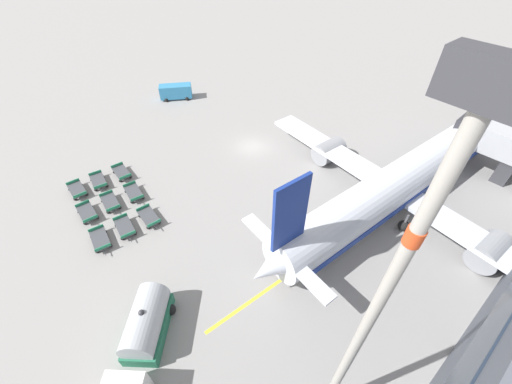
# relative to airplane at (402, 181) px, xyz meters

# --- Properties ---
(ground_plane) EXTENTS (500.00, 500.00, 0.00)m
(ground_plane) POSITION_rel_airplane_xyz_m (-18.39, -5.43, -2.93)
(ground_plane) COLOR gray
(airplane) EXTENTS (36.55, 40.08, 11.40)m
(airplane) POSITION_rel_airplane_xyz_m (0.00, 0.00, 0.00)
(airplane) COLOR silver
(airplane) RESTS_ON ground_plane
(fuel_tanker_primary) EXTENTS (7.90, 7.56, 3.22)m
(fuel_tanker_primary) POSITION_rel_airplane_xyz_m (-3.56, -28.13, -1.58)
(fuel_tanker_primary) COLOR white
(fuel_tanker_primary) RESTS_ON ground_plane
(service_van) EXTENTS (4.37, 5.44, 2.35)m
(service_van) POSITION_rel_airplane_xyz_m (-37.69, -5.90, -1.66)
(service_van) COLOR teal
(service_van) RESTS_ON ground_plane
(baggage_dolly_row_near_col_a) EXTENTS (3.64, 1.66, 0.92)m
(baggage_dolly_row_near_col_a) POSITION_rel_airplane_xyz_m (-24.19, -26.51, -2.45)
(baggage_dolly_row_near_col_a) COLOR #424449
(baggage_dolly_row_near_col_a) RESTS_ON ground_plane
(baggage_dolly_row_near_col_b) EXTENTS (3.65, 1.67, 0.92)m
(baggage_dolly_row_near_col_b) POSITION_rel_airplane_xyz_m (-19.81, -26.88, -2.45)
(baggage_dolly_row_near_col_b) COLOR #424449
(baggage_dolly_row_near_col_b) RESTS_ON ground_plane
(baggage_dolly_row_near_col_c) EXTENTS (3.69, 1.85, 0.92)m
(baggage_dolly_row_near_col_c) POSITION_rel_airplane_xyz_m (-15.38, -27.16, -2.45)
(baggage_dolly_row_near_col_c) COLOR #424449
(baggage_dolly_row_near_col_c) RESTS_ON ground_plane
(baggage_dolly_row_mid_a_col_a) EXTENTS (3.69, 1.86, 0.92)m
(baggage_dolly_row_mid_a_col_a) POSITION_rel_airplane_xyz_m (-24.17, -24.09, -2.45)
(baggage_dolly_row_mid_a_col_a) COLOR #424449
(baggage_dolly_row_mid_a_col_a) RESTS_ON ground_plane
(baggage_dolly_row_mid_a_col_b) EXTENTS (3.68, 1.79, 0.92)m
(baggage_dolly_row_mid_a_col_b) POSITION_rel_airplane_xyz_m (-19.77, -24.41, -2.45)
(baggage_dolly_row_mid_a_col_b) COLOR #424449
(baggage_dolly_row_mid_a_col_b) RESTS_ON ground_plane
(baggage_dolly_row_mid_a_col_c) EXTENTS (3.68, 1.83, 0.92)m
(baggage_dolly_row_mid_a_col_c) POSITION_rel_airplane_xyz_m (-15.31, -24.69, -2.45)
(baggage_dolly_row_mid_a_col_c) COLOR #424449
(baggage_dolly_row_mid_a_col_c) RESTS_ON ground_plane
(baggage_dolly_row_mid_b_col_a) EXTENTS (3.65, 1.69, 0.92)m
(baggage_dolly_row_mid_b_col_a) POSITION_rel_airplane_xyz_m (-23.94, -21.36, -2.45)
(baggage_dolly_row_mid_b_col_a) COLOR #424449
(baggage_dolly_row_mid_b_col_a) RESTS_ON ground_plane
(baggage_dolly_row_mid_b_col_b) EXTENTS (3.68, 1.82, 0.92)m
(baggage_dolly_row_mid_b_col_b) POSITION_rel_airplane_xyz_m (-19.58, -21.79, -2.45)
(baggage_dolly_row_mid_b_col_b) COLOR #424449
(baggage_dolly_row_mid_b_col_b) RESTS_ON ground_plane
(baggage_dolly_row_mid_b_col_c) EXTENTS (3.65, 1.68, 0.92)m
(baggage_dolly_row_mid_b_col_c) POSITION_rel_airplane_xyz_m (-15.03, -22.18, -2.45)
(baggage_dolly_row_mid_b_col_c) COLOR #424449
(baggage_dolly_row_mid_b_col_c) RESTS_ON ground_plane
(apron_light_mast) EXTENTS (2.00, 0.70, 22.60)m
(apron_light_mast) POSITION_rel_airplane_xyz_m (7.70, -21.13, 10.68)
(apron_light_mast) COLOR #ADA89E
(apron_light_mast) RESTS_ON ground_plane
(stand_guidance_stripe) EXTENTS (2.11, 32.11, 0.01)m
(stand_guidance_stripe) POSITION_rel_airplane_xyz_m (-0.47, -8.31, -2.92)
(stand_guidance_stripe) COLOR yellow
(stand_guidance_stripe) RESTS_ON ground_plane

